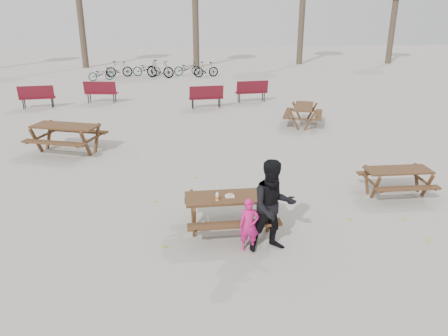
{
  "coord_description": "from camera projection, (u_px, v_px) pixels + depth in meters",
  "views": [
    {
      "loc": [
        -1.14,
        -7.87,
        4.38
      ],
      "look_at": [
        0.0,
        1.0,
        1.0
      ],
      "focal_mm": 35.0,
      "sensor_mm": 36.0,
      "label": 1
    }
  ],
  "objects": [
    {
      "name": "ground",
      "position": [
        230.0,
        230.0,
        8.99
      ],
      "size": [
        80.0,
        80.0,
        0.0
      ],
      "primitive_type": "plane",
      "color": "gray",
      "rests_on": "ground"
    },
    {
      "name": "main_picnic_table",
      "position": [
        230.0,
        205.0,
        8.78
      ],
      "size": [
        1.8,
        1.45,
        0.78
      ],
      "color": "#362413",
      "rests_on": "ground"
    },
    {
      "name": "food_tray",
      "position": [
        230.0,
        196.0,
        8.66
      ],
      "size": [
        0.18,
        0.11,
        0.03
      ],
      "primitive_type": "cube",
      "color": "white",
      "rests_on": "main_picnic_table"
    },
    {
      "name": "bread_roll",
      "position": [
        230.0,
        194.0,
        8.65
      ],
      "size": [
        0.14,
        0.06,
        0.05
      ],
      "primitive_type": "ellipsoid",
      "color": "tan",
      "rests_on": "food_tray"
    },
    {
      "name": "soda_bottle",
      "position": [
        217.0,
        197.0,
        8.5
      ],
      "size": [
        0.07,
        0.07,
        0.17
      ],
      "color": "silver",
      "rests_on": "main_picnic_table"
    },
    {
      "name": "child",
      "position": [
        249.0,
        225.0,
        8.1
      ],
      "size": [
        0.4,
        0.29,
        1.04
      ],
      "primitive_type": "imported",
      "rotation": [
        0.0,
        0.0,
        -0.1
      ],
      "color": "#C5186D",
      "rests_on": "ground"
    },
    {
      "name": "adult",
      "position": [
        273.0,
        206.0,
        7.99
      ],
      "size": [
        0.94,
        0.77,
        1.79
      ],
      "primitive_type": "imported",
      "rotation": [
        0.0,
        0.0,
        0.11
      ],
      "color": "black",
      "rests_on": "ground"
    },
    {
      "name": "picnic_table_east",
      "position": [
        397.0,
        182.0,
        10.55
      ],
      "size": [
        1.58,
        1.28,
        0.67
      ],
      "primitive_type": null,
      "rotation": [
        0.0,
        0.0,
        -0.03
      ],
      "color": "#362413",
      "rests_on": "ground"
    },
    {
      "name": "picnic_table_north",
      "position": [
        67.0,
        139.0,
        13.57
      ],
      "size": [
        2.47,
        2.24,
        0.87
      ],
      "primitive_type": null,
      "rotation": [
        0.0,
        0.0,
        -0.36
      ],
      "color": "#362413",
      "rests_on": "ground"
    },
    {
      "name": "picnic_table_far",
      "position": [
        303.0,
        115.0,
        16.65
      ],
      "size": [
        1.92,
        2.12,
        0.75
      ],
      "primitive_type": null,
      "rotation": [
        0.0,
        0.0,
        1.22
      ],
      "color": "#362413",
      "rests_on": "ground"
    },
    {
      "name": "park_bench_row",
      "position": [
        150.0,
        94.0,
        19.89
      ],
      "size": [
        11.25,
        2.42,
        1.03
      ],
      "color": "maroon",
      "rests_on": "ground"
    },
    {
      "name": "bicycle_row",
      "position": [
        156.0,
        69.0,
        27.55
      ],
      "size": [
        8.06,
        2.35,
        1.1
      ],
      "color": "black",
      "rests_on": "ground"
    },
    {
      "name": "fallen_leaves",
      "position": [
        236.0,
        183.0,
        11.36
      ],
      "size": [
        11.0,
        11.0,
        0.01
      ],
      "primitive_type": null,
      "color": "gold",
      "rests_on": "ground"
    }
  ]
}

